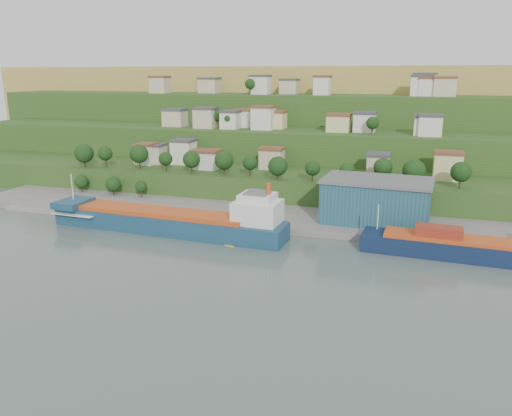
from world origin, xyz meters
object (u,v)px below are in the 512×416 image
at_px(cargo_ship_near, 174,222).
at_px(warehouse, 376,200).
at_px(cargo_ship_far, 487,251).
at_px(kayak_orange, 190,238).
at_px(caravan, 81,203).

height_order(cargo_ship_near, warehouse, cargo_ship_near).
xyz_separation_m(cargo_ship_far, warehouse, (-28.17, 19.41, 6.03)).
relative_size(warehouse, kayak_orange, 9.57).
relative_size(cargo_ship_near, kayak_orange, 21.19).
relative_size(cargo_ship_near, caravan, 10.90).
height_order(warehouse, caravan, warehouse).
distance_m(cargo_ship_near, cargo_ship_far, 83.21).
bearing_deg(warehouse, cargo_ship_near, -154.65).
bearing_deg(cargo_ship_far, warehouse, 148.66).
height_order(cargo_ship_far, warehouse, warehouse).
relative_size(cargo_ship_near, warehouse, 2.21).
distance_m(caravan, kayak_orange, 50.02).
bearing_deg(warehouse, cargo_ship_far, -30.41).
distance_m(warehouse, caravan, 95.99).
xyz_separation_m(cargo_ship_far, caravan, (-123.57, 10.39, 0.33)).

